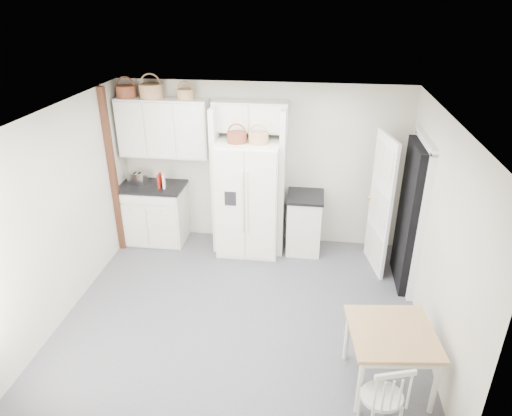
# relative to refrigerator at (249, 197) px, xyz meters

# --- Properties ---
(floor) EXTENTS (4.50, 4.50, 0.00)m
(floor) POSITION_rel_refrigerator_xyz_m (0.15, -1.61, -0.91)
(floor) COLOR #494850
(floor) RESTS_ON ground
(ceiling) EXTENTS (4.50, 4.50, 0.00)m
(ceiling) POSITION_rel_refrigerator_xyz_m (0.15, -1.61, 1.69)
(ceiling) COLOR white
(ceiling) RESTS_ON wall_back
(wall_back) EXTENTS (4.50, 0.00, 4.50)m
(wall_back) POSITION_rel_refrigerator_xyz_m (0.15, 0.39, 0.39)
(wall_back) COLOR beige
(wall_back) RESTS_ON floor
(wall_left) EXTENTS (0.00, 4.00, 4.00)m
(wall_left) POSITION_rel_refrigerator_xyz_m (-2.10, -1.61, 0.39)
(wall_left) COLOR beige
(wall_left) RESTS_ON floor
(wall_right) EXTENTS (0.00, 4.00, 4.00)m
(wall_right) POSITION_rel_refrigerator_xyz_m (2.40, -1.61, 0.39)
(wall_right) COLOR beige
(wall_right) RESTS_ON floor
(refrigerator) EXTENTS (0.94, 0.75, 1.81)m
(refrigerator) POSITION_rel_refrigerator_xyz_m (0.00, 0.00, 0.00)
(refrigerator) COLOR white
(refrigerator) RESTS_ON floor
(base_cab_left) EXTENTS (1.02, 0.65, 0.95)m
(base_cab_left) POSITION_rel_refrigerator_xyz_m (-1.60, 0.09, -0.43)
(base_cab_left) COLOR beige
(base_cab_left) RESTS_ON floor
(base_cab_right) EXTENTS (0.52, 0.62, 0.92)m
(base_cab_right) POSITION_rel_refrigerator_xyz_m (0.87, 0.09, -0.45)
(base_cab_right) COLOR beige
(base_cab_right) RESTS_ON floor
(dining_table) EXTENTS (0.94, 0.94, 0.71)m
(dining_table) POSITION_rel_refrigerator_xyz_m (1.85, -2.63, -0.55)
(dining_table) COLOR #91613C
(dining_table) RESTS_ON floor
(windsor_chair) EXTENTS (0.49, 0.46, 0.81)m
(windsor_chair) POSITION_rel_refrigerator_xyz_m (1.72, -3.19, -0.50)
(windsor_chair) COLOR beige
(windsor_chair) RESTS_ON floor
(counter_left) EXTENTS (1.07, 0.69, 0.04)m
(counter_left) POSITION_rel_refrigerator_xyz_m (-1.60, 0.09, 0.06)
(counter_left) COLOR black
(counter_left) RESTS_ON base_cab_left
(counter_right) EXTENTS (0.56, 0.67, 0.04)m
(counter_right) POSITION_rel_refrigerator_xyz_m (0.87, 0.09, 0.03)
(counter_right) COLOR black
(counter_right) RESTS_ON base_cab_right
(toaster) EXTENTS (0.30, 0.21, 0.19)m
(toaster) POSITION_rel_refrigerator_xyz_m (-1.81, 0.08, 0.18)
(toaster) COLOR silver
(toaster) RESTS_ON counter_left
(cookbook_red) EXTENTS (0.04, 0.15, 0.22)m
(cookbook_red) POSITION_rel_refrigerator_xyz_m (-1.42, 0.01, 0.20)
(cookbook_red) COLOR maroon
(cookbook_red) RESTS_ON counter_left
(cookbook_cream) EXTENTS (0.07, 0.15, 0.22)m
(cookbook_cream) POSITION_rel_refrigerator_xyz_m (-1.35, 0.01, 0.20)
(cookbook_cream) COLOR beige
(cookbook_cream) RESTS_ON counter_left
(basket_upper_a) EXTENTS (0.30, 0.30, 0.17)m
(basket_upper_a) POSITION_rel_refrigerator_xyz_m (-1.88, 0.22, 1.53)
(basket_upper_a) COLOR brown
(basket_upper_a) RESTS_ON upper_cabinet
(basket_upper_b) EXTENTS (0.35, 0.35, 0.21)m
(basket_upper_b) POSITION_rel_refrigerator_xyz_m (-1.49, 0.22, 1.55)
(basket_upper_b) COLOR #9A7B46
(basket_upper_b) RESTS_ON upper_cabinet
(basket_upper_c) EXTENTS (0.25, 0.25, 0.15)m
(basket_upper_c) POSITION_rel_refrigerator_xyz_m (-0.97, 0.22, 1.52)
(basket_upper_c) COLOR #9A7B46
(basket_upper_c) RESTS_ON upper_cabinet
(basket_fridge_a) EXTENTS (0.29, 0.29, 0.15)m
(basket_fridge_a) POSITION_rel_refrigerator_xyz_m (-0.15, -0.10, 0.98)
(basket_fridge_a) COLOR brown
(basket_fridge_a) RESTS_ON refrigerator
(basket_fridge_b) EXTENTS (0.29, 0.29, 0.15)m
(basket_fridge_b) POSITION_rel_refrigerator_xyz_m (0.16, -0.10, 0.98)
(basket_fridge_b) COLOR #9A7B46
(basket_fridge_b) RESTS_ON refrigerator
(upper_cabinet) EXTENTS (1.40, 0.34, 0.90)m
(upper_cabinet) POSITION_rel_refrigerator_xyz_m (-1.35, 0.22, 0.99)
(upper_cabinet) COLOR beige
(upper_cabinet) RESTS_ON wall_back
(bridge_cabinet) EXTENTS (1.12, 0.34, 0.45)m
(bridge_cabinet) POSITION_rel_refrigerator_xyz_m (-0.00, 0.22, 1.22)
(bridge_cabinet) COLOR beige
(bridge_cabinet) RESTS_ON wall_back
(fridge_panel_left) EXTENTS (0.08, 0.60, 2.30)m
(fridge_panel_left) POSITION_rel_refrigerator_xyz_m (-0.51, 0.09, 0.24)
(fridge_panel_left) COLOR beige
(fridge_panel_left) RESTS_ON floor
(fridge_panel_right) EXTENTS (0.08, 0.60, 2.30)m
(fridge_panel_right) POSITION_rel_refrigerator_xyz_m (0.51, 0.09, 0.24)
(fridge_panel_right) COLOR beige
(fridge_panel_right) RESTS_ON floor
(trim_post) EXTENTS (0.09, 0.09, 2.60)m
(trim_post) POSITION_rel_refrigerator_xyz_m (-2.05, -0.26, 0.39)
(trim_post) COLOR black
(trim_post) RESTS_ON floor
(doorway_void) EXTENTS (0.18, 0.85, 2.05)m
(doorway_void) POSITION_rel_refrigerator_xyz_m (2.31, -0.61, 0.12)
(doorway_void) COLOR black
(doorway_void) RESTS_ON floor
(door_slab) EXTENTS (0.21, 0.79, 2.05)m
(door_slab) POSITION_rel_refrigerator_xyz_m (1.95, -0.27, 0.12)
(door_slab) COLOR white
(door_slab) RESTS_ON floor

